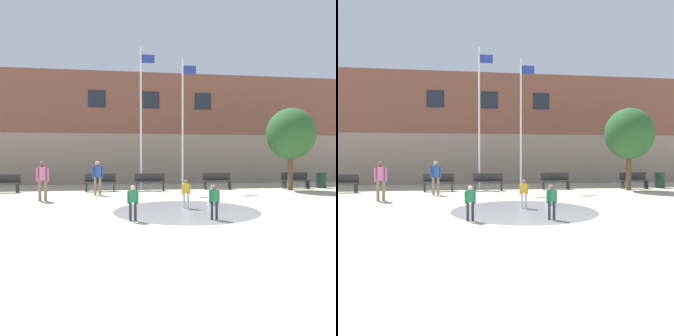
{
  "view_description": "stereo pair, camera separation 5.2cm",
  "coord_description": "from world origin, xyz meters",
  "views": [
    {
      "loc": [
        -1.88,
        -5.87,
        1.75
      ],
      "look_at": [
        0.06,
        8.03,
        1.3
      ],
      "focal_mm": 35.0,
      "sensor_mm": 36.0,
      "label": 1
    },
    {
      "loc": [
        -1.83,
        -5.88,
        1.75
      ],
      "look_at": [
        0.06,
        8.03,
        1.3
      ],
      "focal_mm": 35.0,
      "sensor_mm": 36.0,
      "label": 2
    }
  ],
  "objects": [
    {
      "name": "ground_plane",
      "position": [
        0.0,
        0.0,
        0.0
      ],
      "size": [
        100.0,
        100.0,
        0.0
      ],
      "primitive_type": "plane",
      "color": "#BCB299"
    },
    {
      "name": "library_building",
      "position": [
        0.0,
        18.76,
        3.68
      ],
      "size": [
        36.0,
        6.05,
        7.36
      ],
      "color": "gray",
      "rests_on": "ground"
    },
    {
      "name": "splash_fountain",
      "position": [
        0.57,
        5.01,
        0.13
      ],
      "size": [
        4.79,
        4.79,
        0.8
      ],
      "color": "gray",
      "rests_on": "ground"
    },
    {
      "name": "park_bench_far_left",
      "position": [
        -7.78,
        11.35,
        0.48
      ],
      "size": [
        1.6,
        0.44,
        0.91
      ],
      "color": "#28282D",
      "rests_on": "ground"
    },
    {
      "name": "park_bench_under_left_flagpole",
      "position": [
        -3.03,
        11.35,
        0.48
      ],
      "size": [
        1.6,
        0.44,
        0.91
      ],
      "color": "#28282D",
      "rests_on": "ground"
    },
    {
      "name": "park_bench_center",
      "position": [
        -0.45,
        11.33,
        0.48
      ],
      "size": [
        1.6,
        0.44,
        0.91
      ],
      "color": "#28282D",
      "rests_on": "ground"
    },
    {
      "name": "park_bench_near_trashcan",
      "position": [
        3.28,
        11.57,
        0.48
      ],
      "size": [
        1.6,
        0.44,
        0.91
      ],
      "color": "#28282D",
      "rests_on": "ground"
    },
    {
      "name": "park_bench_far_right",
      "position": [
        7.78,
        11.38,
        0.48
      ],
      "size": [
        1.6,
        0.44,
        0.91
      ],
      "color": "#28282D",
      "rests_on": "ground"
    },
    {
      "name": "child_in_fountain",
      "position": [
        -1.6,
        3.12,
        0.58
      ],
      "size": [
        0.31,
        0.21,
        0.99
      ],
      "rotation": [
        0.0,
        0.0,
        -2.65
      ],
      "color": "#28282D",
      "rests_on": "ground"
    },
    {
      "name": "adult_in_red",
      "position": [
        -5.07,
        7.82,
        0.93
      ],
      "size": [
        0.5,
        0.36,
        1.59
      ],
      "rotation": [
        0.0,
        0.0,
        -1.43
      ],
      "color": "#89755B",
      "rests_on": "ground"
    },
    {
      "name": "adult_watching",
      "position": [
        -3.04,
        9.62,
        0.93
      ],
      "size": [
        0.5,
        0.39,
        1.59
      ],
      "rotation": [
        0.0,
        0.0,
        -1.06
      ],
      "color": "#89755B",
      "rests_on": "ground"
    },
    {
      "name": "child_running",
      "position": [
        0.67,
        3.01,
        0.58
      ],
      "size": [
        0.31,
        0.24,
        0.99
      ],
      "rotation": [
        0.0,
        0.0,
        -1.1
      ],
      "color": "#28282D",
      "rests_on": "ground"
    },
    {
      "name": "child_with_pink_shirt",
      "position": [
        0.29,
        5.16,
        0.58
      ],
      "size": [
        0.31,
        0.19,
        0.99
      ],
      "rotation": [
        0.0,
        0.0,
        2.75
      ],
      "color": "silver",
      "rests_on": "ground"
    },
    {
      "name": "flagpole_left",
      "position": [
        -0.85,
        12.0,
        4.11
      ],
      "size": [
        0.8,
        0.1,
        7.72
      ],
      "color": "silver",
      "rests_on": "ground"
    },
    {
      "name": "flagpole_right",
      "position": [
        1.46,
        12.0,
        3.85
      ],
      "size": [
        0.8,
        0.1,
        7.22
      ],
      "color": "silver",
      "rests_on": "ground"
    },
    {
      "name": "trash_can",
      "position": [
        9.47,
        11.56,
        0.45
      ],
      "size": [
        0.56,
        0.56,
        0.9
      ],
      "primitive_type": "cylinder",
      "color": "#193323",
      "rests_on": "ground"
    },
    {
      "name": "street_tree_near_building",
      "position": [
        7.01,
        10.52,
        3.01
      ],
      "size": [
        2.54,
        2.54,
        4.37
      ],
      "color": "brown",
      "rests_on": "ground"
    }
  ]
}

